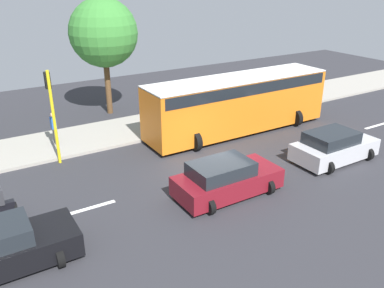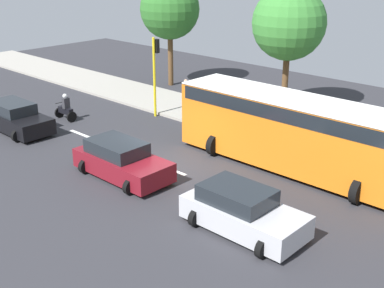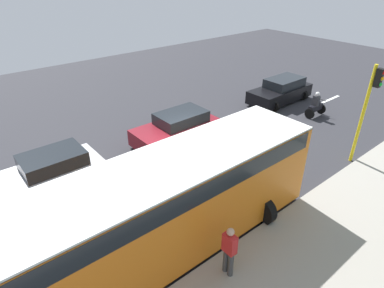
{
  "view_description": "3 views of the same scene",
  "coord_description": "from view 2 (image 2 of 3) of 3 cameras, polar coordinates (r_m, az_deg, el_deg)",
  "views": [
    {
      "loc": [
        -13.41,
        9.36,
        8.35
      ],
      "look_at": [
        0.21,
        1.04,
        1.58
      ],
      "focal_mm": 37.34,
      "sensor_mm": 36.0,
      "label": 1
    },
    {
      "loc": [
        -14.0,
        -14.65,
        8.9
      ],
      "look_at": [
        0.59,
        -1.04,
        1.22
      ],
      "focal_mm": 47.07,
      "sensor_mm": 36.0,
      "label": 2
    },
    {
      "loc": [
        10.07,
        -8.15,
        8.05
      ],
      "look_at": [
        -0.01,
        0.13,
        0.81
      ],
      "focal_mm": 30.67,
      "sensor_mm": 36.0,
      "label": 3
    }
  ],
  "objects": [
    {
      "name": "car_black",
      "position": [
        27.98,
        -19.35,
        2.81
      ],
      "size": [
        2.27,
        4.54,
        1.52
      ],
      "color": "black",
      "rests_on": "ground"
    },
    {
      "name": "street_tree_center",
      "position": [
        35.05,
        -2.53,
        14.97
      ],
      "size": [
        4.02,
        4.02,
        7.24
      ],
      "color": "brown",
      "rests_on": "ground"
    },
    {
      "name": "traffic_light_corner",
      "position": [
        28.4,
        -4.17,
        8.86
      ],
      "size": [
        0.49,
        0.24,
        4.5
      ],
      "color": "yellow",
      "rests_on": "ground"
    },
    {
      "name": "car_maroon",
      "position": [
        21.2,
        -8.0,
        -1.89
      ],
      "size": [
        2.34,
        4.42,
        1.52
      ],
      "color": "maroon",
      "rests_on": "ground"
    },
    {
      "name": "city_bus",
      "position": [
        21.76,
        11.65,
        1.69
      ],
      "size": [
        3.2,
        11.0,
        3.16
      ],
      "color": "orange",
      "rests_on": "ground"
    },
    {
      "name": "ground_plane",
      "position": [
        22.15,
        -3.0,
        -2.81
      ],
      "size": [
        40.0,
        60.0,
        0.1
      ],
      "primitive_type": "cube",
      "color": "#2D2D33"
    },
    {
      "name": "car_silver",
      "position": [
        17.13,
        5.74,
        -7.6
      ],
      "size": [
        2.37,
        4.25,
        1.52
      ],
      "color": "#B7B7BC",
      "rests_on": "ground"
    },
    {
      "name": "pedestrian_near_signal",
      "position": [
        29.99,
        -0.7,
        5.89
      ],
      "size": [
        0.4,
        0.24,
        1.69
      ],
      "color": "#3F3F3F",
      "rests_on": "sidewalk"
    },
    {
      "name": "lane_stripe_south",
      "position": [
        26.49,
        -12.08,
        0.94
      ],
      "size": [
        0.2,
        2.4,
        0.01
      ],
      "primitive_type": "cube",
      "color": "white",
      "rests_on": "ground"
    },
    {
      "name": "sidewalk",
      "position": [
        27.08,
        7.69,
        1.84
      ],
      "size": [
        4.0,
        60.0,
        0.15
      ],
      "primitive_type": "cube",
      "color": "#9E998E",
      "rests_on": "ground"
    },
    {
      "name": "street_tree_north",
      "position": [
        29.44,
        10.93,
        13.26
      ],
      "size": [
        4.17,
        4.17,
        7.2
      ],
      "color": "brown",
      "rests_on": "ground"
    },
    {
      "name": "lane_stripe_far_south",
      "position": [
        31.39,
        -18.47,
        3.48
      ],
      "size": [
        0.2,
        2.4,
        0.01
      ],
      "primitive_type": "cube",
      "color": "white",
      "rests_on": "ground"
    },
    {
      "name": "motorcycle",
      "position": [
        29.03,
        -14.15,
        3.87
      ],
      "size": [
        0.6,
        1.3,
        1.53
      ],
      "color": "black",
      "rests_on": "ground"
    },
    {
      "name": "pedestrian_by_tree",
      "position": [
        24.08,
        12.15,
        1.56
      ],
      "size": [
        0.4,
        0.24,
        1.69
      ],
      "color": "#3F3F3F",
      "rests_on": "sidewalk"
    },
    {
      "name": "lane_stripe_mid",
      "position": [
        22.13,
        -3.0,
        -2.68
      ],
      "size": [
        0.2,
        2.4,
        0.01
      ],
      "primitive_type": "cube",
      "color": "white",
      "rests_on": "ground"
    },
    {
      "name": "lane_stripe_north",
      "position": [
        18.7,
        10.03,
        -7.69
      ],
      "size": [
        0.2,
        2.4,
        0.01
      ],
      "primitive_type": "cube",
      "color": "white",
      "rests_on": "ground"
    }
  ]
}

